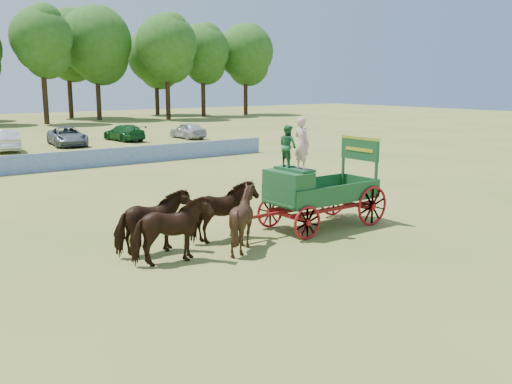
# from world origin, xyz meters

# --- Properties ---
(ground) EXTENTS (160.00, 160.00, 0.00)m
(ground) POSITION_xyz_m (0.00, 0.00, 0.00)
(ground) COLOR olive
(ground) RESTS_ON ground
(horse_lead_left) EXTENTS (2.32, 1.28, 1.87)m
(horse_lead_left) POSITION_xyz_m (-4.96, -0.59, 0.93)
(horse_lead_left) COLOR black
(horse_lead_left) RESTS_ON ground
(horse_lead_right) EXTENTS (2.23, 1.04, 1.87)m
(horse_lead_right) POSITION_xyz_m (-4.96, 0.51, 0.93)
(horse_lead_right) COLOR black
(horse_lead_right) RESTS_ON ground
(horse_wheel_left) EXTENTS (1.71, 1.52, 1.87)m
(horse_wheel_left) POSITION_xyz_m (-2.56, -0.59, 0.94)
(horse_wheel_left) COLOR black
(horse_wheel_left) RESTS_ON ground
(horse_wheel_right) EXTENTS (2.26, 1.13, 1.87)m
(horse_wheel_right) POSITION_xyz_m (-2.56, 0.51, 0.93)
(horse_wheel_right) COLOR black
(horse_wheel_right) RESTS_ON ground
(farm_dray) EXTENTS (6.00, 2.00, 3.82)m
(farm_dray) POSITION_xyz_m (0.41, -0.03, 1.59)
(farm_dray) COLOR #9E160F
(farm_dray) RESTS_ON ground
(sponsor_banner) EXTENTS (26.00, 0.08, 1.05)m
(sponsor_banner) POSITION_xyz_m (-1.00, 18.00, 0.53)
(sponsor_banner) COLOR navy
(sponsor_banner) RESTS_ON ground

